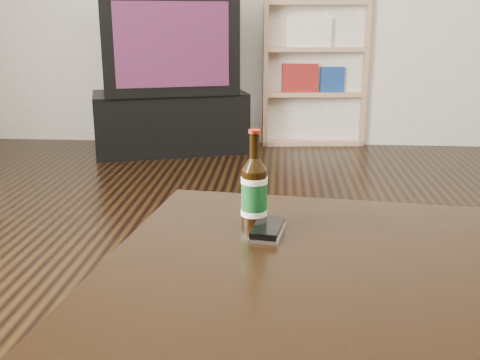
# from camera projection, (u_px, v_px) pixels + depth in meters

# --- Properties ---
(tv_stand) EXTENTS (1.15, 0.81, 0.42)m
(tv_stand) POSITION_uv_depth(u_px,v_px,m) (170.00, 121.00, 3.97)
(tv_stand) COLOR black
(tv_stand) RESTS_ON floor
(tv) EXTENTS (1.01, 0.80, 0.66)m
(tv) POSITION_uv_depth(u_px,v_px,m) (167.00, 43.00, 3.81)
(tv) COLOR black
(tv) RESTS_ON tv_stand
(bookshelf) EXTENTS (0.78, 0.41, 1.39)m
(bookshelf) POSITION_uv_depth(u_px,v_px,m) (312.00, 44.00, 4.13)
(bookshelf) COLOR tan
(bookshelf) RESTS_ON floor
(coffee_table) EXTENTS (1.39, 0.92, 0.49)m
(coffee_table) POSITION_uv_depth(u_px,v_px,m) (474.00, 310.00, 0.98)
(coffee_table) COLOR black
(coffee_table) RESTS_ON floor
(beer_bottle) EXTENTS (0.06, 0.06, 0.20)m
(beer_bottle) POSITION_uv_depth(u_px,v_px,m) (254.00, 191.00, 1.18)
(beer_bottle) COLOR black
(beer_bottle) RESTS_ON coffee_table
(phone) EXTENTS (0.08, 0.12, 0.02)m
(phone) POSITION_uv_depth(u_px,v_px,m) (268.00, 230.00, 1.14)
(phone) COLOR silver
(phone) RESTS_ON coffee_table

